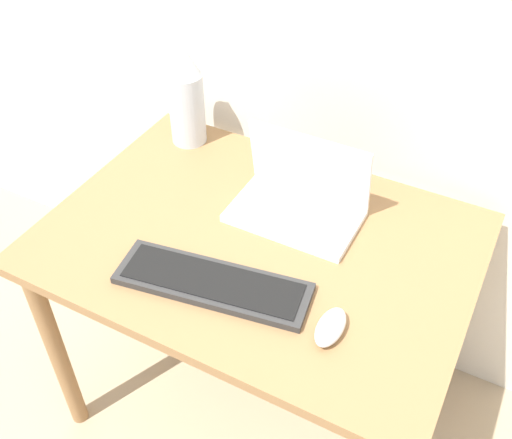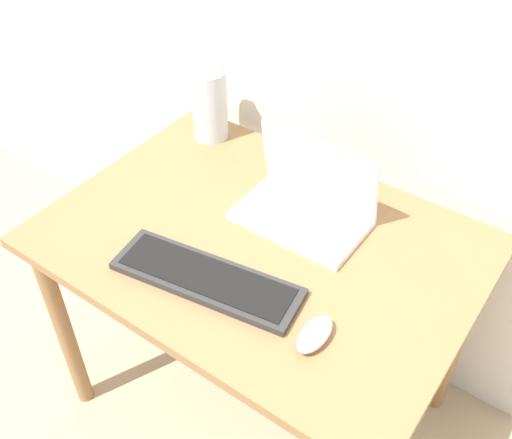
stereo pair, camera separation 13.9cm
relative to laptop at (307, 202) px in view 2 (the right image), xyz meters
name	(u,v)px [view 2 (the right image)]	position (x,y,z in m)	size (l,w,h in m)	color
desk	(260,265)	(-0.05, -0.14, -0.15)	(1.06, 0.76, 0.73)	olive
laptop	(307,202)	(0.00, 0.00, 0.00)	(0.33, 0.20, 0.22)	white
keyboard	(207,278)	(-0.07, -0.33, -0.04)	(0.47, 0.21, 0.02)	#2D2D2D
mouse	(315,334)	(0.22, -0.32, -0.03)	(0.06, 0.11, 0.04)	silver
vase	(209,91)	(-0.43, 0.15, 0.10)	(0.10, 0.10, 0.31)	silver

